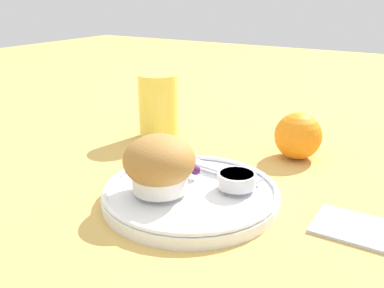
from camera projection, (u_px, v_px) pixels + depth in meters
name	position (u px, v px, depth m)	size (l,w,h in m)	color
ground_plane	(187.00, 194.00, 0.55)	(3.00, 3.00, 0.00)	tan
plate	(191.00, 194.00, 0.53)	(0.22, 0.22, 0.02)	white
muffin	(159.00, 164.00, 0.51)	(0.09, 0.09, 0.07)	silver
cream_ramekin	(237.00, 179.00, 0.52)	(0.05, 0.05, 0.02)	silver
berry_pair	(194.00, 170.00, 0.56)	(0.03, 0.01, 0.01)	#4C194C
butter_knife	(211.00, 167.00, 0.58)	(0.15, 0.03, 0.00)	silver
orange_fruit	(298.00, 136.00, 0.66)	(0.07, 0.07, 0.07)	orange
juice_glass	(158.00, 106.00, 0.74)	(0.07, 0.07, 0.11)	#EAD14C
folded_napkin	(374.00, 231.00, 0.46)	(0.13, 0.07, 0.01)	#B2BCCC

